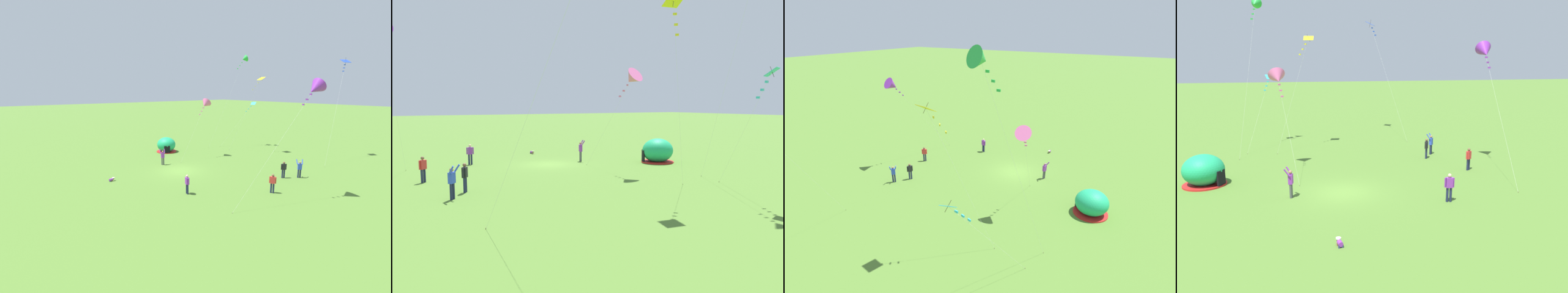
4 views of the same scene
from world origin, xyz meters
TOP-DOWN VIEW (x-y plane):
  - ground_plane at (0.00, 0.00)m, footprint 300.00×300.00m
  - popup_tent at (-8.75, 3.68)m, footprint 2.81×2.81m
  - toddler_crawling at (-1.33, -7.13)m, footprint 0.29×0.55m
  - person_far_back at (9.35, 8.37)m, footprint 0.70×0.71m
  - person_with_toddler at (5.80, -3.14)m, footprint 0.58×0.31m
  - person_arms_raised at (-3.21, -0.21)m, footprint 0.57×0.69m
  - person_watching_sky at (8.40, 7.03)m, footprint 0.40×0.52m
  - person_near_tent at (10.15, 2.83)m, footprint 0.52×0.40m
  - kite_green at (-5.30, 15.70)m, footprint 2.49×6.03m
  - kite_purple at (12.10, 4.80)m, footprint 2.10×8.40m
  - kite_blue at (6.98, 21.22)m, footprint 2.88×8.00m
  - kite_cyan at (-4.57, 16.97)m, footprint 2.66×5.34m
  - kite_pink at (-3.65, 6.70)m, footprint 1.87×5.62m
  - kite_yellow at (-0.85, 14.04)m, footprint 3.87×2.93m

SIDE VIEW (x-z plane):
  - ground_plane at x=0.00m, z-range 0.00..0.00m
  - toddler_crawling at x=-1.33m, z-range 0.02..0.34m
  - person_with_toddler at x=5.80m, z-range 0.10..1.82m
  - person_watching_sky at x=8.40m, z-range 0.10..1.82m
  - person_near_tent at x=10.15m, z-range 0.10..1.82m
  - popup_tent at x=-8.75m, z-range -0.05..2.05m
  - person_far_back at x=9.35m, z-range 0.05..1.94m
  - person_arms_raised at x=-3.21m, z-range 0.05..1.94m
  - kite_cyan at x=-4.57m, z-range 2.87..9.83m
  - kite_pink at x=-3.65m, z-range 3.09..10.80m
  - kite_purple at x=12.10m, z-range 4.04..13.76m
  - kite_yellow at x=-0.85m, z-range 4.63..15.25m
  - kite_blue at x=6.98m, z-range 5.66..18.52m
  - kite_green at x=-5.30m, z-range 6.37..20.33m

